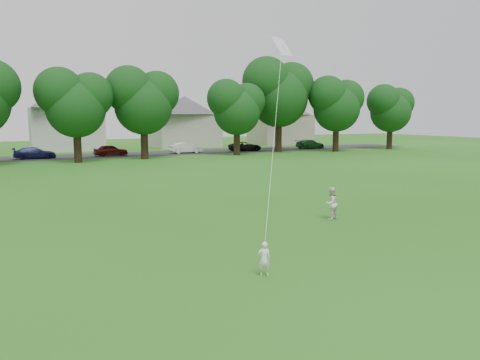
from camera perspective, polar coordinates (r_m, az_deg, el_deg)
name	(u,v)px	position (r m, az deg, el deg)	size (l,w,h in m)	color
ground	(284,263)	(14.30, 5.36, -10.03)	(160.00, 160.00, 0.00)	#245A14
street	(79,156)	(54.17, -19.04, 2.74)	(90.00, 7.00, 0.01)	#2D2D30
toddler	(264,259)	(13.02, 2.97, -9.58)	(0.35, 0.23, 0.97)	white
older_boy	(331,203)	(20.26, 11.02, -2.81)	(0.67, 0.53, 1.39)	white
kite	(275,128)	(16.22, 4.29, 6.35)	(2.74, 3.55, 10.03)	white
tree_row	(99,92)	(48.25, -16.81, 10.27)	(80.65, 9.60, 11.72)	black
parked_cars	(89,151)	(53.28, -17.92, 3.37)	(63.93, 2.41, 1.27)	black
house_row	(57,113)	(63.81, -21.39, 7.58)	(76.32, 12.84, 10.24)	silver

